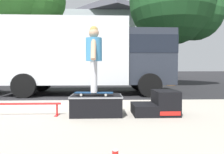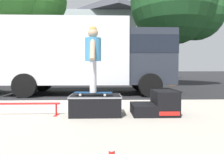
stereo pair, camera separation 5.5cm
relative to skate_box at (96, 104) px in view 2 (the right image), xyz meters
The scene contains 9 objects.
ground_plane 3.44m from the skate_box, 130.54° to the left, with size 140.00×140.00×0.00m, color black.
skate_box is the anchor object (origin of this frame).
kicker_ramp 1.31m from the skate_box, ahead, with size 0.92×0.70×0.50m.
grind_rail 1.46m from the skate_box, behind, with size 1.44×0.28×0.27m.
skateboard 0.26m from the skate_box, 133.38° to the right, with size 0.80×0.28×0.07m.
skater_kid 1.06m from the skate_box, 133.38° to the right, with size 0.33×0.69×1.35m.
box_truck 5.01m from the skate_box, 94.80° to the left, with size 6.91×2.63×3.05m.
street_tree_neighbour 11.23m from the skate_box, 62.07° to the left, with size 5.86×5.33×7.90m.
house_behind 17.88m from the skate_box, 85.84° to the left, with size 9.54×8.23×8.40m.
Camera 2 is at (2.41, -7.09, 1.09)m, focal length 34.77 mm.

